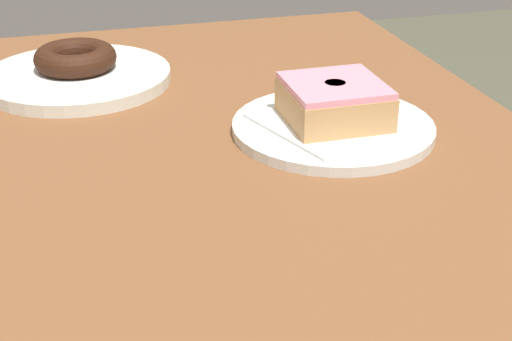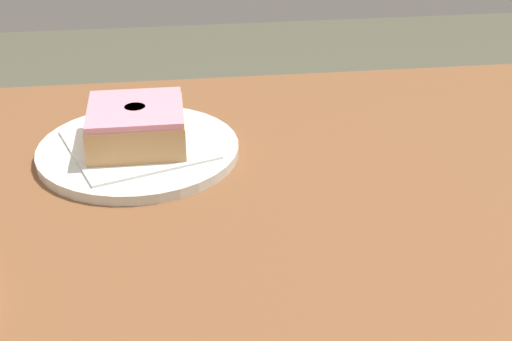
{
  "view_description": "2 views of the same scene",
  "coord_description": "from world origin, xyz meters",
  "px_view_note": "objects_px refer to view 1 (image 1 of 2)",
  "views": [
    {
      "loc": [
        -0.54,
        0.13,
        1.06
      ],
      "look_at": [
        0.03,
        -0.03,
        0.77
      ],
      "focal_mm": 53.84,
      "sensor_mm": 36.0,
      "label": 1
    },
    {
      "loc": [
        0.11,
        0.54,
        1.09
      ],
      "look_at": [
        0.03,
        -0.03,
        0.78
      ],
      "focal_mm": 50.53,
      "sensor_mm": 36.0,
      "label": 2
    }
  ],
  "objects_px": {
    "plate_chocolate_ring": "(77,77)",
    "donut_glazed_square": "(334,101)",
    "donut_chocolate_ring": "(75,58)",
    "plate_glazed_square": "(333,128)"
  },
  "relations": [
    {
      "from": "donut_chocolate_ring",
      "to": "donut_glazed_square",
      "type": "distance_m",
      "value": 0.33
    },
    {
      "from": "plate_chocolate_ring",
      "to": "plate_glazed_square",
      "type": "relative_size",
      "value": 1.07
    },
    {
      "from": "plate_glazed_square",
      "to": "donut_glazed_square",
      "type": "distance_m",
      "value": 0.03
    },
    {
      "from": "donut_glazed_square",
      "to": "donut_chocolate_ring",
      "type": "bearing_deg",
      "value": 47.7
    },
    {
      "from": "donut_chocolate_ring",
      "to": "plate_glazed_square",
      "type": "xyz_separation_m",
      "value": [
        -0.22,
        -0.24,
        -0.03
      ]
    },
    {
      "from": "plate_chocolate_ring",
      "to": "donut_glazed_square",
      "type": "bearing_deg",
      "value": -132.3
    },
    {
      "from": "plate_chocolate_ring",
      "to": "donut_glazed_square",
      "type": "xyz_separation_m",
      "value": [
        -0.22,
        -0.24,
        0.03
      ]
    },
    {
      "from": "donut_chocolate_ring",
      "to": "donut_glazed_square",
      "type": "height_order",
      "value": "donut_glazed_square"
    },
    {
      "from": "plate_glazed_square",
      "to": "donut_glazed_square",
      "type": "xyz_separation_m",
      "value": [
        0.0,
        -0.0,
        0.03
      ]
    },
    {
      "from": "donut_glazed_square",
      "to": "plate_glazed_square",
      "type": "bearing_deg",
      "value": 90.0
    }
  ]
}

